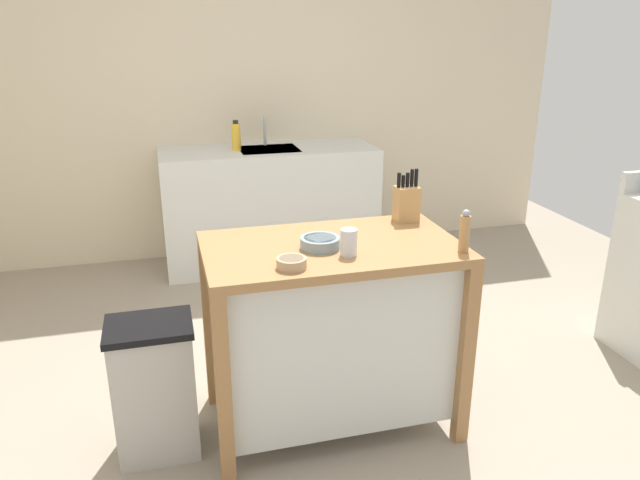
# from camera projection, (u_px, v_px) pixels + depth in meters

# --- Properties ---
(ground_plane) EXTENTS (6.39, 6.39, 0.00)m
(ground_plane) POSITION_uv_depth(u_px,v_px,m) (312.00, 410.00, 2.99)
(ground_plane) COLOR gray
(ground_plane) RESTS_ON ground
(wall_back) EXTENTS (5.39, 0.10, 2.60)m
(wall_back) POSITION_uv_depth(u_px,v_px,m) (236.00, 92.00, 4.72)
(wall_back) COLOR beige
(wall_back) RESTS_ON ground
(kitchen_island) EXTENTS (1.12, 0.65, 0.90)m
(kitchen_island) POSITION_uv_depth(u_px,v_px,m) (331.00, 326.00, 2.76)
(kitchen_island) COLOR #9E7042
(kitchen_island) RESTS_ON ground
(knife_block) EXTENTS (0.11, 0.09, 0.25)m
(knife_block) POSITION_uv_depth(u_px,v_px,m) (406.00, 202.00, 2.91)
(knife_block) COLOR tan
(knife_block) RESTS_ON kitchen_island
(bowl_stoneware_deep) EXTENTS (0.12, 0.12, 0.04)m
(bowl_stoneware_deep) POSITION_uv_depth(u_px,v_px,m) (291.00, 263.00, 2.36)
(bowl_stoneware_deep) COLOR tan
(bowl_stoneware_deep) RESTS_ON kitchen_island
(bowl_ceramic_small) EXTENTS (0.17, 0.17, 0.05)m
(bowl_ceramic_small) POSITION_uv_depth(u_px,v_px,m) (320.00, 242.00, 2.57)
(bowl_ceramic_small) COLOR gray
(bowl_ceramic_small) RESTS_ON kitchen_island
(drinking_cup) EXTENTS (0.07, 0.07, 0.11)m
(drinking_cup) POSITION_uv_depth(u_px,v_px,m) (349.00, 242.00, 2.48)
(drinking_cup) COLOR silver
(drinking_cup) RESTS_ON kitchen_island
(pepper_grinder) EXTENTS (0.04, 0.04, 0.19)m
(pepper_grinder) POSITION_uv_depth(u_px,v_px,m) (465.00, 232.00, 2.51)
(pepper_grinder) COLOR #AD7F4C
(pepper_grinder) RESTS_ON kitchen_island
(trash_bin) EXTENTS (0.36, 0.28, 0.63)m
(trash_bin) POSITION_uv_depth(u_px,v_px,m) (155.00, 388.00, 2.62)
(trash_bin) COLOR #B7B2A8
(trash_bin) RESTS_ON ground
(sink_counter) EXTENTS (1.63, 0.60, 0.91)m
(sink_counter) POSITION_uv_depth(u_px,v_px,m) (270.00, 206.00, 4.73)
(sink_counter) COLOR silver
(sink_counter) RESTS_ON ground
(sink_faucet) EXTENTS (0.02, 0.02, 0.22)m
(sink_faucet) POSITION_uv_depth(u_px,v_px,m) (265.00, 131.00, 4.67)
(sink_faucet) COLOR #B7BCC1
(sink_faucet) RESTS_ON sink_counter
(bottle_dish_soap) EXTENTS (0.07, 0.07, 0.22)m
(bottle_dish_soap) POSITION_uv_depth(u_px,v_px,m) (236.00, 136.00, 4.48)
(bottle_dish_soap) COLOR yellow
(bottle_dish_soap) RESTS_ON sink_counter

